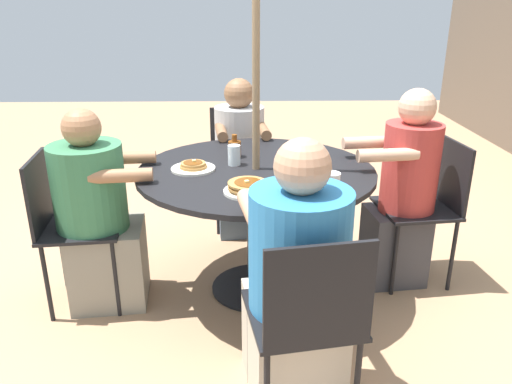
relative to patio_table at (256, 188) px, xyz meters
The scene contains 17 objects.
ground_plane 0.64m from the patio_table, ahead, with size 12.00×12.00×0.00m, color tan.
patio_table is the anchor object (origin of this frame).
umbrella_pole 0.51m from the patio_table, ahead, with size 0.04×0.04×2.31m, color #846B4C.
patio_chair_north 1.04m from the patio_table, 96.63° to the left, with size 0.46×0.46×0.87m.
diner_north 0.87m from the patio_table, 96.63° to the left, with size 0.37×0.54×1.17m.
patio_chair_east 1.04m from the patio_table, behind, with size 0.46×0.46×0.87m.
diner_east 0.88m from the patio_table, behind, with size 0.54×0.39×1.12m.
patio_chair_south 1.04m from the patio_table, 83.72° to the right, with size 0.46×0.46×0.87m.
diner_south 0.88m from the patio_table, 83.72° to the right, with size 0.42×0.56×1.11m.
patio_chair_west 1.04m from the patio_table, ahead, with size 0.48×0.48×0.87m.
diner_west 0.87m from the patio_table, ahead, with size 0.55×0.45×1.16m.
pancake_plate_a 0.39m from the patio_table, ahead, with size 0.24×0.24×0.06m.
pancake_plate_b 0.32m from the patio_table, 81.82° to the left, with size 0.24×0.24×0.06m.
pancake_plate_c 0.36m from the patio_table, 88.21° to the right, with size 0.24×0.24×0.05m.
syrup_bottle 0.30m from the patio_table, 151.71° to the right, with size 0.09×0.07×0.13m.
coffee_cup 0.54m from the patio_table, 41.74° to the left, with size 0.09×0.09×0.10m.
drinking_glass_a 0.22m from the patio_table, 120.93° to the right, with size 0.07×0.07×0.11m, color silver.
Camera 1 is at (2.59, -0.06, 1.61)m, focal length 35.00 mm.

